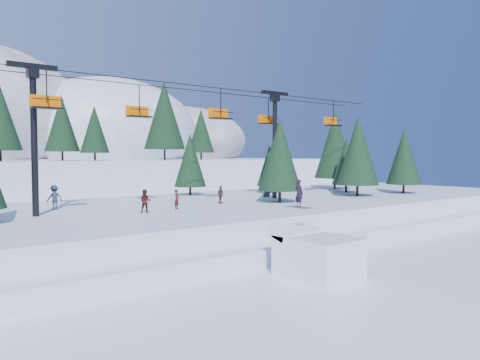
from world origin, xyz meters
TOP-DOWN VIEW (x-y plane):
  - ground at (0.00, 0.00)m, footprint 160.00×160.00m
  - mid_shelf at (0.00, 18.00)m, footprint 70.00×22.00m
  - berm at (0.00, 8.00)m, footprint 70.00×6.00m
  - jump_kicker at (1.29, 1.87)m, footprint 3.26×4.44m
  - chairlift at (2.12, 18.05)m, footprint 46.00×3.21m
  - conifer_stand at (0.55, 18.50)m, footprint 60.05×16.77m
  - distant_skiers at (-2.25, 18.33)m, footprint 31.89×6.92m
  - banner_near at (8.20, 4.78)m, footprint 2.86×0.20m
  - banner_far at (10.94, 5.48)m, footprint 2.85×0.25m

SIDE VIEW (x-z plane):
  - ground at x=0.00m, z-range 0.00..0.00m
  - banner_near at x=8.20m, z-range 0.09..0.99m
  - banner_far at x=10.94m, z-range 0.09..0.99m
  - berm at x=0.00m, z-range 0.00..1.10m
  - jump_kicker at x=1.29m, z-range -1.43..3.85m
  - mid_shelf at x=0.00m, z-range 0.00..2.50m
  - distant_skiers at x=-2.25m, z-range 2.44..4.32m
  - conifer_stand at x=0.55m, z-range 2.31..11.95m
  - chairlift at x=2.12m, z-range 4.18..14.46m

